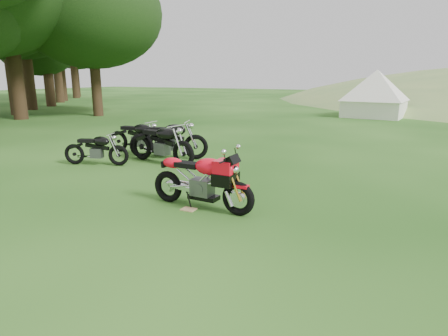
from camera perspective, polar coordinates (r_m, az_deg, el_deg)
The scene contains 9 objects.
ground at distance 5.83m, azimuth -0.22°, elevation -8.43°, with size 120.00×120.00×0.00m, color #123D0D.
treeline at distance 30.06m, azimuth -21.05°, elevation 8.66°, with size 28.00×32.00×14.00m, color black, non-canonical shape.
sport_motorcycle at distance 6.33m, azimuth -3.51°, elevation -1.27°, with size 1.88×0.47×1.13m, color red, non-canonical shape.
plywood_board at distance 6.42m, azimuth -5.41°, elevation -6.28°, with size 0.24×0.19×0.02m, color tan.
vintage_moto_a at distance 9.76m, azimuth -9.54°, elevation 3.84°, with size 2.10×0.49×1.11m, color black, non-canonical shape.
vintage_moto_b at distance 10.02m, azimuth -18.95°, elevation 2.85°, with size 1.65×0.38×0.87m, color black, non-canonical shape.
vintage_moto_c at distance 10.33m, azimuth -8.51°, elevation 4.44°, with size 2.12×0.49×1.11m, color black, non-canonical shape.
vintage_moto_d at distance 11.20m, azimuth -13.05°, elevation 4.73°, with size 1.95×0.45×1.03m, color black, non-canonical shape.
tent_left at distance 22.73m, azimuth 22.08°, elevation 10.51°, with size 3.00×3.00×2.60m, color white, non-canonical shape.
Camera 1 is at (2.55, -4.76, 2.20)m, focal length 30.00 mm.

